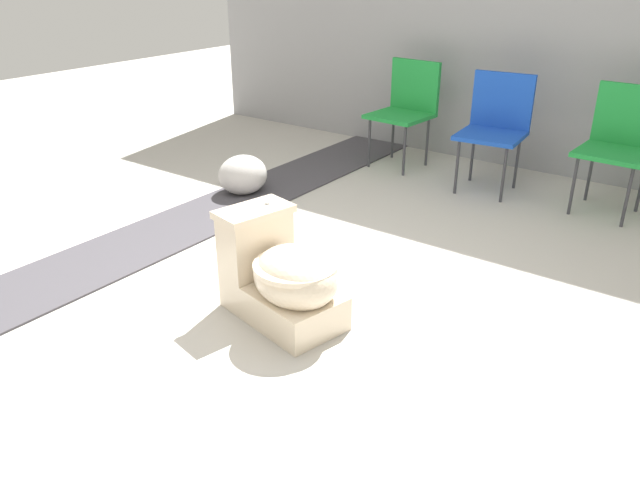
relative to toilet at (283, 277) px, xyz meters
The scene contains 8 objects.
ground_plane 0.30m from the toilet, 127.66° to the left, with size 14.00×14.00×0.00m, color #B7B2A8.
gravel_strip 1.41m from the toilet, 151.93° to the left, with size 0.56×8.00×0.01m, color #423F44.
building_wall 3.26m from the toilet, 82.92° to the left, with size 7.00×0.20×2.60m, color gray.
toilet is the anchor object (origin of this frame).
folding_chair_left 2.62m from the toilet, 106.44° to the left, with size 0.47×0.47×0.83m.
folding_chair_middle 2.38m from the toilet, 88.31° to the left, with size 0.48×0.48×0.83m.
folding_chair_right 2.60m from the toilet, 69.54° to the left, with size 0.46×0.46×0.83m.
boulder_near 1.77m from the toilet, 138.89° to the left, with size 0.37×0.33×0.28m, color #B7B2AD.
Camera 1 is at (1.80, -2.15, 1.61)m, focal length 35.00 mm.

